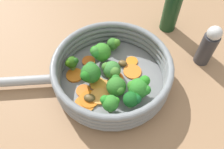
% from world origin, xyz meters
% --- Properties ---
extents(ground_plane, '(4.00, 4.00, 0.00)m').
position_xyz_m(ground_plane, '(0.00, 0.00, 0.00)').
color(ground_plane, '#9C7552').
extents(skillet, '(0.27, 0.27, 0.01)m').
position_xyz_m(skillet, '(0.00, 0.00, 0.01)').
color(skillet, gray).
rests_on(skillet, ground_plane).
extents(skillet_rim_wall, '(0.28, 0.28, 0.06)m').
position_xyz_m(skillet_rim_wall, '(0.00, 0.00, 0.04)').
color(skillet_rim_wall, gray).
rests_on(skillet_rim_wall, skillet).
extents(skillet_handle, '(0.16, 0.16, 0.02)m').
position_xyz_m(skillet_handle, '(-0.16, 0.17, 0.02)').
color(skillet_handle, '#999B9E').
rests_on(skillet_handle, skillet).
extents(skillet_rivet_left, '(0.01, 0.01, 0.01)m').
position_xyz_m(skillet_rivet_left, '(-0.06, 0.11, 0.02)').
color(skillet_rivet_left, gray).
rests_on(skillet_rivet_left, skillet).
extents(skillet_rivet_right, '(0.01, 0.01, 0.01)m').
position_xyz_m(skillet_rivet_right, '(-0.11, 0.06, 0.02)').
color(skillet_rivet_right, gray).
rests_on(skillet_rivet_right, skillet).
extents(carrot_slice_0, '(0.06, 0.06, 0.01)m').
position_xyz_m(carrot_slice_0, '(-0.06, -0.01, 0.02)').
color(carrot_slice_0, '#F39C40').
rests_on(carrot_slice_0, skillet).
extents(carrot_slice_1, '(0.07, 0.07, 0.00)m').
position_xyz_m(carrot_slice_1, '(-0.08, 0.00, 0.02)').
color(carrot_slice_1, orange).
rests_on(carrot_slice_1, skillet).
extents(carrot_slice_2, '(0.05, 0.05, 0.00)m').
position_xyz_m(carrot_slice_2, '(-0.04, 0.01, 0.02)').
color(carrot_slice_2, '#F99D35').
rests_on(carrot_slice_2, skillet).
extents(carrot_slice_3, '(0.05, 0.05, 0.00)m').
position_xyz_m(carrot_slice_3, '(0.05, -0.03, 0.01)').
color(carrot_slice_3, orange).
rests_on(carrot_slice_3, skillet).
extents(carrot_slice_4, '(0.06, 0.06, 0.00)m').
position_xyz_m(carrot_slice_4, '(-0.04, -0.01, 0.01)').
color(carrot_slice_4, orange).
rests_on(carrot_slice_4, skillet).
extents(carrot_slice_5, '(0.04, 0.04, 0.00)m').
position_xyz_m(carrot_slice_5, '(0.00, 0.08, 0.02)').
color(carrot_slice_5, orange).
rests_on(carrot_slice_5, skillet).
extents(carrot_slice_6, '(0.05, 0.05, 0.00)m').
position_xyz_m(carrot_slice_6, '(0.01, -0.01, 0.01)').
color(carrot_slice_6, '#D75E19').
rests_on(carrot_slice_6, skillet).
extents(carrot_slice_7, '(0.04, 0.04, 0.00)m').
position_xyz_m(carrot_slice_7, '(-0.07, 0.03, 0.01)').
color(carrot_slice_7, orange).
rests_on(carrot_slice_7, skillet).
extents(carrot_slice_8, '(0.06, 0.06, 0.00)m').
position_xyz_m(carrot_slice_8, '(-0.10, 0.00, 0.01)').
color(carrot_slice_8, orange).
rests_on(carrot_slice_8, skillet).
extents(carrot_slice_9, '(0.05, 0.05, 0.00)m').
position_xyz_m(carrot_slice_9, '(0.03, -0.06, 0.01)').
color(carrot_slice_9, '#F49141').
rests_on(carrot_slice_9, skillet).
extents(carrot_slice_10, '(0.05, 0.05, 0.01)m').
position_xyz_m(carrot_slice_10, '(-0.06, 0.08, 0.02)').
color(carrot_slice_10, orange).
rests_on(carrot_slice_10, skillet).
extents(carrot_slice_11, '(0.03, 0.03, 0.00)m').
position_xyz_m(carrot_slice_11, '(0.07, -0.01, 0.01)').
color(carrot_slice_11, orange).
rests_on(carrot_slice_11, skillet).
extents(broccoli_floret_0, '(0.05, 0.05, 0.05)m').
position_xyz_m(broccoli_floret_0, '(0.00, -0.08, 0.05)').
color(broccoli_floret_0, '#769E56').
rests_on(broccoli_floret_0, skillet).
extents(broccoli_floret_1, '(0.03, 0.04, 0.04)m').
position_xyz_m(broccoli_floret_1, '(0.08, 0.06, 0.03)').
color(broccoli_floret_1, '#7AB76E').
rests_on(broccoli_floret_1, skillet).
extents(broccoli_floret_2, '(0.04, 0.05, 0.05)m').
position_xyz_m(broccoli_floret_2, '(0.00, 0.00, 0.04)').
color(broccoli_floret_2, '#6CA058').
rests_on(broccoli_floret_2, skillet).
extents(broccoli_floret_3, '(0.05, 0.05, 0.06)m').
position_xyz_m(broccoli_floret_3, '(0.02, 0.06, 0.05)').
color(broccoli_floret_3, '#5D8451').
rests_on(broccoli_floret_3, skillet).
extents(broccoli_floret_4, '(0.05, 0.05, 0.05)m').
position_xyz_m(broccoli_floret_4, '(-0.02, -0.03, 0.04)').
color(broccoli_floret_4, '#739A5D').
rests_on(broccoli_floret_4, skillet).
extents(broccoli_floret_5, '(0.05, 0.05, 0.06)m').
position_xyz_m(broccoli_floret_5, '(-0.04, 0.03, 0.05)').
color(broccoli_floret_5, '#6B954B').
rests_on(broccoli_floret_5, skillet).
extents(broccoli_floret_6, '(0.04, 0.04, 0.05)m').
position_xyz_m(broccoli_floret_6, '(-0.03, -0.08, 0.04)').
color(broccoli_floret_6, '#7DA659').
rests_on(broccoli_floret_6, skillet).
extents(broccoli_floret_7, '(0.03, 0.03, 0.04)m').
position_xyz_m(broccoli_floret_7, '(-0.04, 0.09, 0.04)').
color(broccoli_floret_7, '#6B9850').
rests_on(broccoli_floret_7, skillet).
extents(broccoli_floret_8, '(0.04, 0.04, 0.05)m').
position_xyz_m(broccoli_floret_8, '(-0.07, -0.05, 0.04)').
color(broccoli_floret_8, '#668A49').
rests_on(broccoli_floret_8, skillet).
extents(mushroom_piece_0, '(0.03, 0.03, 0.01)m').
position_xyz_m(mushroom_piece_0, '(-0.08, -0.00, 0.02)').
color(mushroom_piece_0, brown).
rests_on(mushroom_piece_0, skillet).
extents(mushroom_piece_1, '(0.03, 0.03, 0.01)m').
position_xyz_m(mushroom_piece_1, '(0.05, 0.01, 0.02)').
color(mushroom_piece_1, brown).
rests_on(mushroom_piece_1, skillet).
extents(salt_shaker, '(0.04, 0.04, 0.12)m').
position_xyz_m(salt_shaker, '(0.21, -0.14, 0.06)').
color(salt_shaker, '#333338').
rests_on(salt_shaker, ground_plane).
extents(oil_bottle, '(0.05, 0.05, 0.22)m').
position_xyz_m(oil_bottle, '(0.26, 0.00, 0.09)').
color(oil_bottle, '#193D1E').
rests_on(oil_bottle, ground_plane).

